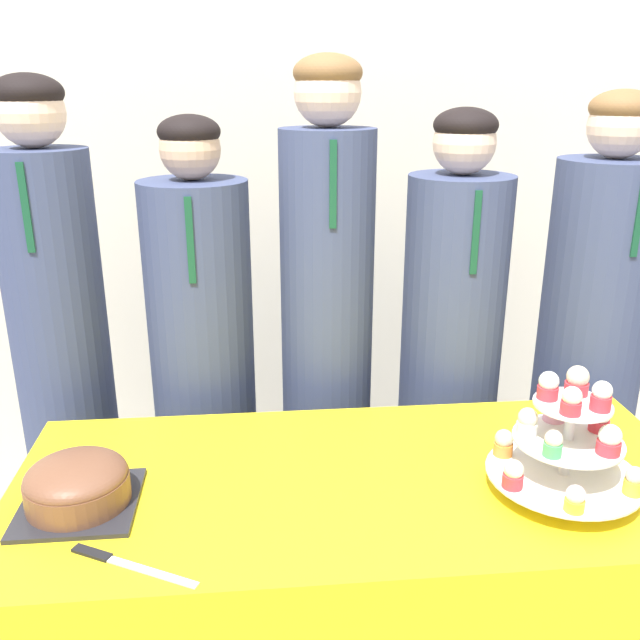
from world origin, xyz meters
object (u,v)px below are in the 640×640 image
at_px(student_3, 448,378).
at_px(student_4, 586,367).
at_px(round_cake, 77,484).
at_px(cake_knife, 113,560).
at_px(student_2, 327,358).
at_px(student_1, 205,391).
at_px(cupcake_stand, 567,439).
at_px(student_0, 66,376).

height_order(student_3, student_4, student_4).
distance_m(round_cake, student_3, 1.13).
height_order(round_cake, student_4, student_4).
distance_m(cake_knife, student_2, 0.93).
xyz_separation_m(student_1, student_2, (0.36, 0.00, 0.09)).
distance_m(student_2, student_4, 0.81).
bearing_deg(student_1, cake_knife, -97.70).
bearing_deg(student_4, student_3, -180.00).
height_order(student_1, student_3, student_3).
height_order(round_cake, student_2, student_2).
xyz_separation_m(cake_knife, student_2, (0.47, 0.80, 0.04)).
bearing_deg(student_3, student_2, -180.00).
distance_m(round_cake, student_4, 1.51).
distance_m(cake_knife, student_4, 1.51).
bearing_deg(cupcake_stand, student_4, 59.97).
bearing_deg(student_4, student_1, -180.00).
bearing_deg(student_2, student_4, 0.00).
bearing_deg(round_cake, cupcake_stand, -2.14).
bearing_deg(cake_knife, student_2, 87.46).
distance_m(cake_knife, student_1, 0.81).
xyz_separation_m(round_cake, student_0, (-0.18, 0.63, -0.03)).
distance_m(student_1, student_4, 1.17).
distance_m(student_0, student_1, 0.40).
height_order(cake_knife, student_3, student_3).
xyz_separation_m(cupcake_stand, student_1, (-0.78, 0.66, -0.17)).
relative_size(cake_knife, student_4, 0.16).
relative_size(cake_knife, cupcake_stand, 0.76).
bearing_deg(student_2, student_1, -180.00).
relative_size(student_0, student_3, 1.06).
relative_size(cake_knife, student_3, 0.16).
bearing_deg(student_4, cupcake_stand, -120.03).
height_order(student_2, student_3, student_2).
height_order(student_0, student_4, student_0).
bearing_deg(student_4, round_cake, -155.53).
distance_m(cupcake_stand, student_1, 1.04).
height_order(student_1, student_4, student_4).
bearing_deg(student_2, student_0, -180.00).
xyz_separation_m(round_cake, cake_knife, (0.10, -0.18, -0.05)).
bearing_deg(cake_knife, student_3, 71.43).
bearing_deg(student_4, student_0, -180.00).
bearing_deg(cake_knife, student_0, 137.06).
xyz_separation_m(student_1, student_4, (1.17, 0.00, 0.03)).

